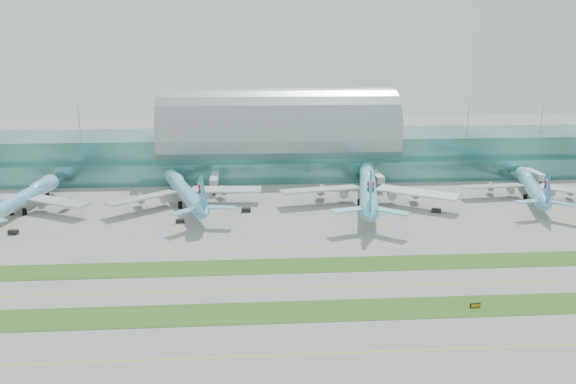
{
  "coord_description": "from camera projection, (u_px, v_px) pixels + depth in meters",
  "views": [
    {
      "loc": [
        -14.39,
        -157.04,
        66.8
      ],
      "look_at": [
        0.0,
        55.0,
        9.0
      ],
      "focal_mm": 35.0,
      "sensor_mm": 36.0,
      "label": 1
    }
  ],
  "objects": [
    {
      "name": "taxiline_b",
      "position": [
        305.0,
        288.0,
        156.18
      ],
      "size": [
        420.0,
        0.35,
        0.01
      ],
      "primitive_type": "cube",
      "color": "yellow",
      "rests_on": "ground"
    },
    {
      "name": "gse_c",
      "position": [
        180.0,
        221.0,
        211.61
      ],
      "size": [
        3.48,
        2.3,
        1.53
      ],
      "primitive_type": "cube",
      "rotation": [
        0.0,
        0.0,
        0.17
      ],
      "color": "black",
      "rests_on": "ground"
    },
    {
      "name": "taxiline_a",
      "position": [
        320.0,
        354.0,
        123.45
      ],
      "size": [
        420.0,
        0.35,
        0.01
      ],
      "primitive_type": "cube",
      "color": "yellow",
      "rests_on": "ground"
    },
    {
      "name": "airliner_c",
      "position": [
        368.0,
        188.0,
        234.35
      ],
      "size": [
        72.43,
        83.22,
        23.03
      ],
      "rotation": [
        0.0,
        0.0,
        -0.19
      ],
      "color": "#6BD3EC",
      "rests_on": "ground"
    },
    {
      "name": "taxiline_d",
      "position": [
        291.0,
        226.0,
        208.17
      ],
      "size": [
        420.0,
        0.35,
        0.01
      ],
      "primitive_type": "cube",
      "color": "yellow",
      "rests_on": "ground"
    },
    {
      "name": "gse_d",
      "position": [
        246.0,
        210.0,
        224.84
      ],
      "size": [
        3.76,
        1.95,
        1.77
      ],
      "primitive_type": "cube",
      "rotation": [
        0.0,
        0.0,
        -0.02
      ],
      "color": "black",
      "rests_on": "ground"
    },
    {
      "name": "gse_f",
      "position": [
        436.0,
        211.0,
        224.28
      ],
      "size": [
        4.28,
        3.3,
        1.5
      ],
      "primitive_type": "cube",
      "rotation": [
        0.0,
        0.0,
        -0.34
      ],
      "color": "black",
      "rests_on": "ground"
    },
    {
      "name": "gse_b",
      "position": [
        13.0,
        232.0,
        199.07
      ],
      "size": [
        3.53,
        2.36,
        1.63
      ],
      "primitive_type": "cube",
      "rotation": [
        0.0,
        0.0,
        -0.16
      ],
      "color": "black",
      "rests_on": "ground"
    },
    {
      "name": "taxiline_c",
      "position": [
        296.0,
        247.0,
        186.99
      ],
      "size": [
        420.0,
        0.35,
        0.01
      ],
      "primitive_type": "cube",
      "color": "yellow",
      "rests_on": "ground"
    },
    {
      "name": "gse_e",
      "position": [
        370.0,
        212.0,
        223.17
      ],
      "size": [
        3.89,
        2.56,
        1.31
      ],
      "primitive_type": "cube",
      "rotation": [
        0.0,
        0.0,
        0.21
      ],
      "color": "yellow",
      "rests_on": "ground"
    },
    {
      "name": "airliner_b",
      "position": [
        185.0,
        191.0,
        233.03
      ],
      "size": [
        61.49,
        71.39,
        20.18
      ],
      "rotation": [
        0.0,
        0.0,
        0.31
      ],
      "color": "#69BFE8",
      "rests_on": "ground"
    },
    {
      "name": "terminal",
      "position": [
        278.0,
        145.0,
        289.92
      ],
      "size": [
        340.0,
        69.1,
        36.0
      ],
      "color": "#3D7A75",
      "rests_on": "ground"
    },
    {
      "name": "grass_strip_far",
      "position": [
        300.0,
        266.0,
        171.57
      ],
      "size": [
        420.0,
        12.0,
        0.08
      ],
      "primitive_type": "cube",
      "color": "#2D591E",
      "rests_on": "ground"
    },
    {
      "name": "airliner_a",
      "position": [
        21.0,
        198.0,
        223.58
      ],
      "size": [
        59.91,
        68.43,
        18.84
      ],
      "rotation": [
        0.0,
        0.0,
        -0.12
      ],
      "color": "#6DBCF1",
      "rests_on": "ground"
    },
    {
      "name": "ground",
      "position": [
        300.0,
        268.0,
        169.66
      ],
      "size": [
        700.0,
        700.0,
        0.0
      ],
      "primitive_type": "plane",
      "color": "gray",
      "rests_on": "ground"
    },
    {
      "name": "taxiway_sign_east",
      "position": [
        475.0,
        305.0,
        144.62
      ],
      "size": [
        2.88,
        0.66,
        1.21
      ],
      "rotation": [
        0.0,
        0.0,
        0.11
      ],
      "color": "black",
      "rests_on": "ground"
    },
    {
      "name": "grass_strip_near",
      "position": [
        310.0,
        311.0,
        142.69
      ],
      "size": [
        420.0,
        12.0,
        0.08
      ],
      "primitive_type": "cube",
      "color": "#2D591E",
      "rests_on": "ground"
    },
    {
      "name": "airliner_d",
      "position": [
        532.0,
        186.0,
        242.52
      ],
      "size": [
        57.6,
        66.83,
        18.86
      ],
      "rotation": [
        0.0,
        0.0,
        -0.31
      ],
      "color": "#65BBDF",
      "rests_on": "ground"
    }
  ]
}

